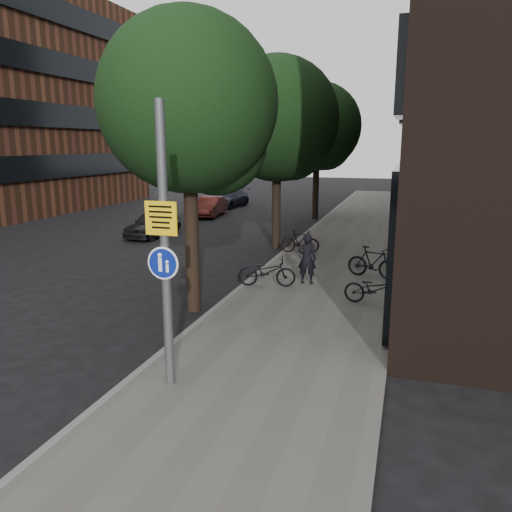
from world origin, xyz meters
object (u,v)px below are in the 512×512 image
at_px(signpost, 165,248).
at_px(parked_car_near, 153,224).
at_px(pedestrian, 307,259).
at_px(parked_bike_facade_near, 375,289).

bearing_deg(signpost, parked_car_near, 119.27).
height_order(signpost, pedestrian, signpost).
bearing_deg(parked_car_near, parked_bike_facade_near, -33.38).
xyz_separation_m(parked_bike_facade_near, parked_car_near, (-10.89, 7.93, 0.05)).
distance_m(parked_bike_facade_near, parked_car_near, 13.47).
height_order(pedestrian, parked_car_near, pedestrian).
distance_m(pedestrian, parked_bike_facade_near, 2.68).
relative_size(signpost, pedestrian, 3.17).
xyz_separation_m(pedestrian, parked_car_near, (-8.74, 6.37, -0.29)).
bearing_deg(signpost, pedestrian, 81.62).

